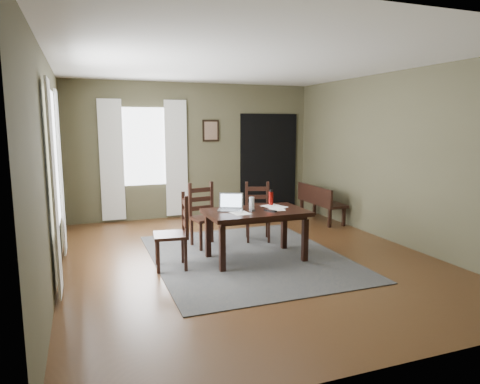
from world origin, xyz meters
name	(u,v)px	position (x,y,z in m)	size (l,w,h in m)	color
ground	(247,257)	(0.00, 0.00, -0.01)	(5.00, 6.00, 0.01)	#492C16
room_shell	(248,130)	(0.00, 0.00, 1.80)	(5.02, 6.02, 2.71)	#4C4831
rug	(247,257)	(0.00, 0.00, 0.01)	(2.60, 3.20, 0.01)	#3A3A3A
dining_table	(256,217)	(0.07, -0.14, 0.62)	(1.39, 0.84, 0.69)	black
chair_end	(175,233)	(-1.07, -0.12, 0.48)	(0.48, 0.47, 0.98)	black
chair_back_left	(205,216)	(-0.41, 0.75, 0.48)	(0.49, 0.49, 0.98)	black
chair_back_right	(258,212)	(0.49, 0.81, 0.46)	(0.52, 0.52, 0.93)	black
bench	(319,200)	(2.16, 1.67, 0.42)	(0.40, 1.24, 0.70)	black
laptop	(231,206)	(-0.24, 0.02, 0.76)	(0.42, 0.38, 0.23)	#B7B7BC
computer_mouse	(252,210)	(0.01, -0.16, 0.72)	(0.05, 0.09, 0.03)	#3F3F42
tv_remote	(270,211)	(0.24, -0.25, 0.71)	(0.05, 0.19, 0.02)	black
drinking_glass	(252,203)	(0.07, 0.01, 0.79)	(0.08, 0.08, 0.17)	silver
water_bottle	(271,198)	(0.43, 0.15, 0.81)	(0.09, 0.09, 0.23)	#9F100C
paper_b	(277,209)	(0.38, -0.14, 0.70)	(0.21, 0.28, 0.00)	white
paper_d	(274,207)	(0.43, 0.02, 0.70)	(0.26, 0.33, 0.00)	white
paper_e	(240,213)	(-0.20, -0.23, 0.70)	(0.22, 0.29, 0.00)	white
window_left	(54,160)	(-2.47, 0.20, 1.45)	(0.01, 1.30, 1.70)	white
window_back	(144,147)	(-1.00, 2.97, 1.45)	(1.00, 0.01, 1.50)	white
curtain_left_near	(54,189)	(-2.44, -0.62, 1.20)	(0.03, 0.48, 2.30)	silver
curtain_left_far	(61,173)	(-2.44, 1.02, 1.20)	(0.03, 0.48, 2.30)	silver
curtain_back_left	(112,161)	(-1.62, 2.94, 1.20)	(0.44, 0.03, 2.30)	silver
curtain_back_right	(176,159)	(-0.38, 2.94, 1.20)	(0.44, 0.03, 2.30)	silver
framed_picture	(211,131)	(0.35, 2.97, 1.75)	(0.34, 0.03, 0.44)	black
doorway_back	(269,163)	(1.65, 2.97, 1.05)	(1.30, 0.03, 2.10)	black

